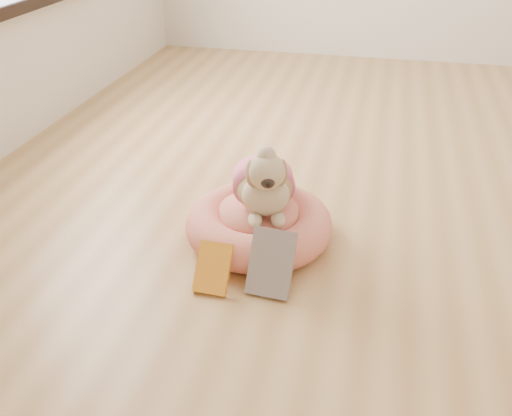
% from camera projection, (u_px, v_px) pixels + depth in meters
% --- Properties ---
extents(floor, '(4.50, 4.50, 0.00)m').
position_uv_depth(floor, '(408.00, 193.00, 2.56)').
color(floor, '#AE7E48').
rests_on(floor, ground).
extents(pet_bed, '(0.57, 0.57, 0.15)m').
position_uv_depth(pet_bed, '(259.00, 224.00, 2.20)').
color(pet_bed, '#DE6456').
rests_on(pet_bed, floor).
extents(dog, '(0.39, 0.47, 0.30)m').
position_uv_depth(dog, '(264.00, 171.00, 2.09)').
color(dog, brown).
rests_on(dog, pet_bed).
extents(book_yellow, '(0.12, 0.13, 0.15)m').
position_uv_depth(book_yellow, '(213.00, 268.00, 1.94)').
color(book_yellow, yellow).
rests_on(book_yellow, floor).
extents(book_white, '(0.16, 0.15, 0.21)m').
position_uv_depth(book_white, '(271.00, 263.00, 1.92)').
color(book_white, silver).
rests_on(book_white, floor).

